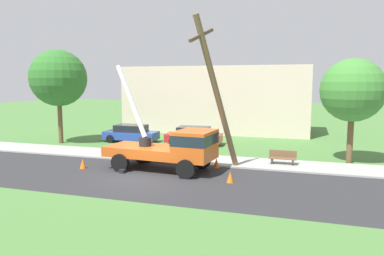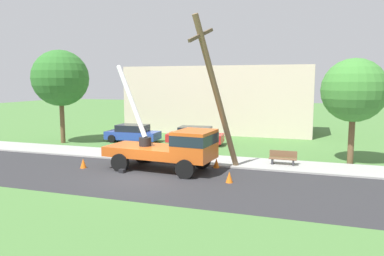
{
  "view_description": "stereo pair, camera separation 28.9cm",
  "coord_description": "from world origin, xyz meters",
  "px_view_note": "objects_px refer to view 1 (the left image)",
  "views": [
    {
      "loc": [
        8.26,
        -16.94,
        4.99
      ],
      "look_at": [
        1.86,
        3.17,
        2.3
      ],
      "focal_mm": 34.49,
      "sensor_mm": 36.0,
      "label": 1
    },
    {
      "loc": [
        8.53,
        -16.86,
        4.99
      ],
      "look_at": [
        1.86,
        3.17,
        2.3
      ],
      "focal_mm": 34.49,
      "sensor_mm": 36.0,
      "label": 2
    }
  ],
  "objects_px": {
    "parked_sedan_red": "(194,136)",
    "roadside_tree_near": "(58,78)",
    "leaning_utility_pole": "(217,94)",
    "traffic_cone_behind": "(83,164)",
    "utility_truck": "(174,146)",
    "traffic_cone_ahead": "(230,177)",
    "traffic_cone_curbside": "(216,163)",
    "park_bench": "(283,158)",
    "roadside_tree_far": "(353,91)",
    "parked_sedan_blue": "(131,133)"
  },
  "relations": [
    {
      "from": "park_bench",
      "to": "traffic_cone_ahead",
      "type": "bearing_deg",
      "value": -115.96
    },
    {
      "from": "utility_truck",
      "to": "park_bench",
      "type": "height_order",
      "value": "utility_truck"
    },
    {
      "from": "roadside_tree_far",
      "to": "parked_sedan_blue",
      "type": "bearing_deg",
      "value": 169.09
    },
    {
      "from": "traffic_cone_curbside",
      "to": "parked_sedan_red",
      "type": "relative_size",
      "value": 0.12
    },
    {
      "from": "traffic_cone_behind",
      "to": "roadside_tree_far",
      "type": "height_order",
      "value": "roadside_tree_far"
    },
    {
      "from": "parked_sedan_red",
      "to": "park_bench",
      "type": "xyz_separation_m",
      "value": [
        7.22,
        -5.42,
        -0.25
      ]
    },
    {
      "from": "traffic_cone_ahead",
      "to": "roadside_tree_near",
      "type": "bearing_deg",
      "value": 154.5
    },
    {
      "from": "traffic_cone_behind",
      "to": "roadside_tree_far",
      "type": "relative_size",
      "value": 0.09
    },
    {
      "from": "traffic_cone_ahead",
      "to": "parked_sedan_blue",
      "type": "xyz_separation_m",
      "value": [
        -10.34,
        9.66,
        0.43
      ]
    },
    {
      "from": "park_bench",
      "to": "roadside_tree_near",
      "type": "xyz_separation_m",
      "value": [
        -17.7,
        2.85,
        4.75
      ]
    },
    {
      "from": "parked_sedan_red",
      "to": "roadside_tree_near",
      "type": "xyz_separation_m",
      "value": [
        -10.48,
        -2.57,
        4.5
      ]
    },
    {
      "from": "park_bench",
      "to": "roadside_tree_near",
      "type": "bearing_deg",
      "value": 170.86
    },
    {
      "from": "traffic_cone_curbside",
      "to": "parked_sedan_red",
      "type": "height_order",
      "value": "parked_sedan_red"
    },
    {
      "from": "park_bench",
      "to": "roadside_tree_far",
      "type": "bearing_deg",
      "value": 27.07
    },
    {
      "from": "traffic_cone_behind",
      "to": "park_bench",
      "type": "bearing_deg",
      "value": 20.98
    },
    {
      "from": "traffic_cone_curbside",
      "to": "traffic_cone_ahead",
      "type": "bearing_deg",
      "value": -63.78
    },
    {
      "from": "utility_truck",
      "to": "traffic_cone_behind",
      "type": "relative_size",
      "value": 12.03
    },
    {
      "from": "leaning_utility_pole",
      "to": "roadside_tree_near",
      "type": "distance_m",
      "value": 15.36
    },
    {
      "from": "leaning_utility_pole",
      "to": "traffic_cone_behind",
      "type": "relative_size",
      "value": 15.03
    },
    {
      "from": "roadside_tree_near",
      "to": "parked_sedan_red",
      "type": "bearing_deg",
      "value": 13.79
    },
    {
      "from": "parked_sedan_red",
      "to": "roadside_tree_near",
      "type": "bearing_deg",
      "value": -166.21
    },
    {
      "from": "parked_sedan_red",
      "to": "park_bench",
      "type": "height_order",
      "value": "parked_sedan_red"
    },
    {
      "from": "traffic_cone_ahead",
      "to": "traffic_cone_curbside",
      "type": "relative_size",
      "value": 1.0
    },
    {
      "from": "parked_sedan_red",
      "to": "utility_truck",
      "type": "bearing_deg",
      "value": -80.0
    },
    {
      "from": "traffic_cone_ahead",
      "to": "park_bench",
      "type": "relative_size",
      "value": 0.35
    },
    {
      "from": "parked_sedan_blue",
      "to": "roadside_tree_near",
      "type": "height_order",
      "value": "roadside_tree_near"
    },
    {
      "from": "leaning_utility_pole",
      "to": "traffic_cone_behind",
      "type": "xyz_separation_m",
      "value": [
        -7.52,
        -1.54,
        -4.02
      ]
    },
    {
      "from": "traffic_cone_behind",
      "to": "parked_sedan_red",
      "type": "relative_size",
      "value": 0.12
    },
    {
      "from": "utility_truck",
      "to": "traffic_cone_ahead",
      "type": "xyz_separation_m",
      "value": [
        3.49,
        -1.35,
        -1.13
      ]
    },
    {
      "from": "parked_sedan_blue",
      "to": "roadside_tree_far",
      "type": "bearing_deg",
      "value": -10.91
    },
    {
      "from": "roadside_tree_near",
      "to": "utility_truck",
      "type": "bearing_deg",
      "value": -26.72
    },
    {
      "from": "parked_sedan_red",
      "to": "roadside_tree_far",
      "type": "xyz_separation_m",
      "value": [
        11.05,
        -3.46,
        3.72
      ]
    },
    {
      "from": "parked_sedan_blue",
      "to": "roadside_tree_near",
      "type": "bearing_deg",
      "value": -156.19
    },
    {
      "from": "parked_sedan_red",
      "to": "roadside_tree_far",
      "type": "bearing_deg",
      "value": -17.38
    },
    {
      "from": "traffic_cone_behind",
      "to": "roadside_tree_near",
      "type": "bearing_deg",
      "value": 134.04
    },
    {
      "from": "leaning_utility_pole",
      "to": "traffic_cone_behind",
      "type": "bearing_deg",
      "value": -168.41
    },
    {
      "from": "leaning_utility_pole",
      "to": "traffic_cone_behind",
      "type": "distance_m",
      "value": 8.66
    },
    {
      "from": "utility_truck",
      "to": "traffic_cone_behind",
      "type": "bearing_deg",
      "value": -169.27
    },
    {
      "from": "traffic_cone_curbside",
      "to": "roadside_tree_far",
      "type": "height_order",
      "value": "roadside_tree_far"
    },
    {
      "from": "roadside_tree_near",
      "to": "park_bench",
      "type": "bearing_deg",
      "value": -9.14
    },
    {
      "from": "utility_truck",
      "to": "parked_sedan_red",
      "type": "relative_size",
      "value": 1.49
    },
    {
      "from": "parked_sedan_blue",
      "to": "parked_sedan_red",
      "type": "relative_size",
      "value": 0.98
    },
    {
      "from": "park_bench",
      "to": "leaning_utility_pole",
      "type": "bearing_deg",
      "value": -142.07
    },
    {
      "from": "utility_truck",
      "to": "park_bench",
      "type": "relative_size",
      "value": 4.21
    },
    {
      "from": "traffic_cone_ahead",
      "to": "parked_sedan_blue",
      "type": "height_order",
      "value": "parked_sedan_blue"
    },
    {
      "from": "leaning_utility_pole",
      "to": "roadside_tree_far",
      "type": "height_order",
      "value": "leaning_utility_pole"
    },
    {
      "from": "leaning_utility_pole",
      "to": "parked_sedan_blue",
      "type": "xyz_separation_m",
      "value": [
        -9.17,
        7.76,
        -3.58
      ]
    },
    {
      "from": "traffic_cone_curbside",
      "to": "park_bench",
      "type": "bearing_deg",
      "value": 24.97
    },
    {
      "from": "parked_sedan_red",
      "to": "roadside_tree_near",
      "type": "distance_m",
      "value": 11.69
    },
    {
      "from": "utility_truck",
      "to": "traffic_cone_ahead",
      "type": "relative_size",
      "value": 12.03
    }
  ]
}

